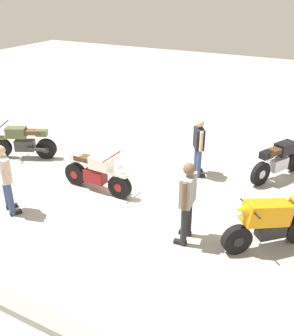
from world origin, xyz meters
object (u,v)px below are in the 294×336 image
Objects in this scene: motorcycle_black_cruiser at (279,160)px; motorcycle_orange_sportbike at (269,221)px; person_in_white_shirt at (5,176)px; person_in_black_shirt at (199,145)px; motorcycle_cream_vintage at (96,173)px; person_in_gray_shirt at (188,198)px; motorcycle_olive_vintage at (23,143)px.

motorcycle_orange_sportbike reaches higher than motorcycle_black_cruiser.
person_in_white_shirt reaches higher than person_in_black_shirt.
motorcycle_black_cruiser is 3.17m from motorcycle_orange_sportbike.
person_in_gray_shirt reaches higher than motorcycle_cream_vintage.
motorcycle_olive_vintage is 3.11m from motorcycle_cream_vintage.
motorcycle_olive_vintage is 5.14m from person_in_black_shirt.
motorcycle_olive_vintage is 1.19× the size of motorcycle_orange_sportbike.
motorcycle_black_cruiser is 4.79m from motorcycle_cream_vintage.
motorcycle_black_cruiser is 3.89m from person_in_gray_shirt.
person_in_black_shirt is (-1.91, -1.99, 0.40)m from motorcycle_cream_vintage.
motorcycle_orange_sportbike is 0.89× the size of person_in_gray_shirt.
motorcycle_orange_sportbike reaches higher than motorcycle_olive_vintage.
person_in_white_shirt is (5.43, 1.43, 0.34)m from motorcycle_orange_sportbike.
person_in_gray_shirt is (1.11, 3.69, 0.48)m from motorcycle_black_cruiser.
person_in_black_shirt is (-4.95, -1.35, 0.40)m from motorcycle_olive_vintage.
motorcycle_orange_sportbike is at bearing -45.97° from person_in_white_shirt.
motorcycle_orange_sportbike is at bearing -77.39° from person_in_black_shirt.
person_in_black_shirt is at bearing 48.50° from motorcycle_cream_vintage.
motorcycle_cream_vintage is 2.15m from person_in_white_shirt.
motorcycle_olive_vintage is at bearing 170.28° from motorcycle_cream_vintage.
person_in_gray_shirt reaches higher than person_in_white_shirt.
motorcycle_olive_vintage is at bearing -20.81° from person_in_gray_shirt.
motorcycle_orange_sportbike is 1.64m from person_in_gray_shirt.
motorcycle_orange_sportbike is at bearing -166.25° from person_in_gray_shirt.
motorcycle_olive_vintage and motorcycle_cream_vintage have the same top height.
person_in_black_shirt is (0.85, -2.85, -0.11)m from person_in_gray_shirt.
motorcycle_orange_sportbike is (-7.29, 0.96, 0.11)m from motorcycle_olive_vintage.
motorcycle_olive_vintage is 3.05m from person_in_white_shirt.
person_in_white_shirt is (1.19, 1.74, 0.44)m from motorcycle_cream_vintage.
motorcycle_orange_sportbike reaches higher than motorcycle_cream_vintage.
person_in_black_shirt reaches higher than motorcycle_black_cruiser.
motorcycle_black_cruiser is 0.98× the size of motorcycle_cream_vintage.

